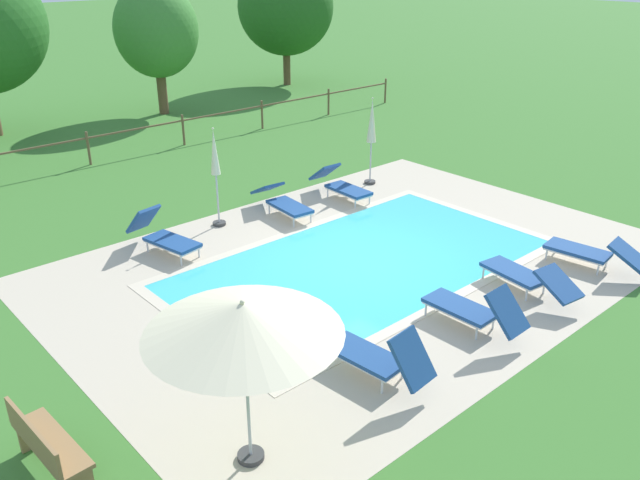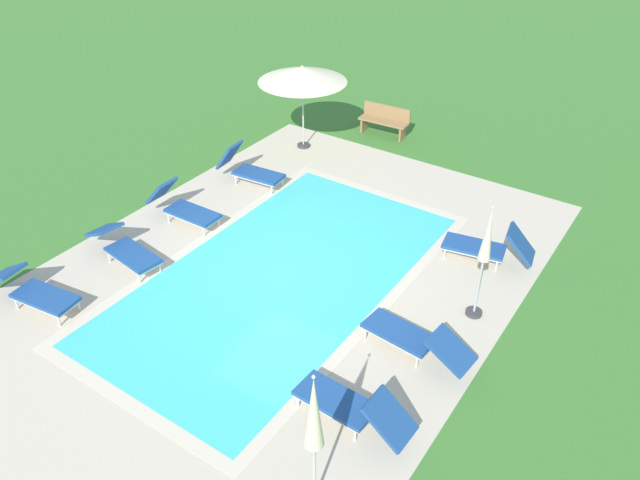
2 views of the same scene
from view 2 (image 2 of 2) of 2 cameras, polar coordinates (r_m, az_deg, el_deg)
name	(u,v)px [view 2 (image 2 of 2)]	position (r m, az deg, el deg)	size (l,w,h in m)	color
ground_plane	(281,275)	(13.08, -3.58, -3.25)	(160.00, 160.00, 0.00)	#3D752D
pool_deck_paving	(281,275)	(13.08, -3.58, -3.24)	(12.67, 8.93, 0.01)	beige
swimming_pool_water	(281,275)	(13.08, -3.58, -3.23)	(8.04, 4.30, 0.01)	#42CCD6
pool_coping_rim	(281,275)	(13.08, -3.58, -3.22)	(8.52, 4.78, 0.01)	beige
sun_lounger_north_near_steps	(414,338)	(11.22, 8.54, -8.83)	(0.79, 2.11, 0.72)	navy
sun_lounger_north_mid	(250,169)	(16.31, -6.42, 6.45)	(0.76, 1.86, 1.02)	navy
sun_lounger_north_far	(487,246)	(13.70, 15.02, -0.57)	(0.94, 1.97, 0.96)	navy
sun_lounger_north_end	(124,248)	(13.89, -17.43, -0.69)	(0.88, 2.13, 0.72)	navy
sun_lounger_south_near_corner	(350,406)	(10.03, 2.79, -14.88)	(0.67, 2.01, 0.85)	navy
sun_lounger_south_mid	(183,207)	(14.93, -12.36, 2.96)	(0.63, 1.90, 0.96)	navy
sun_lounger_south_far	(33,291)	(13.30, -24.70, -4.24)	(0.86, 2.12, 0.74)	navy
patio_umbrella_open_foreground	(302,75)	(17.49, -1.61, 14.86)	(2.45, 2.45, 2.40)	#383838
patio_umbrella_closed_row_west	(486,247)	(11.52, 14.90, -0.60)	(0.32, 0.32, 2.43)	#383838
patio_umbrella_closed_row_mid_west	(314,422)	(8.16, -0.56, -16.27)	(0.32, 0.32, 2.48)	#383838
wooden_bench_lawn_side	(385,120)	(19.01, 5.92, 10.88)	(0.52, 1.52, 0.87)	#937047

